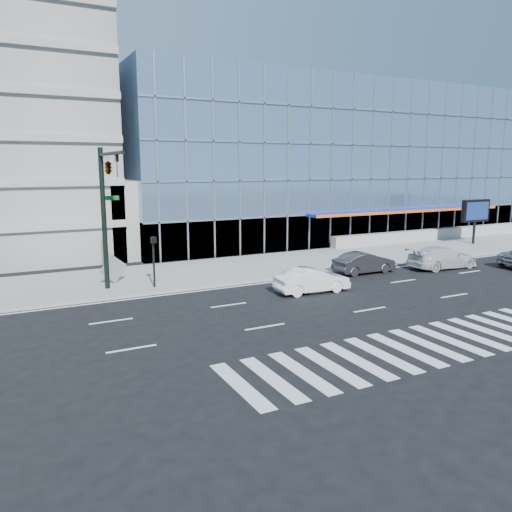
# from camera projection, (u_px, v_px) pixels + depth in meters

# --- Properties ---
(ground) EXTENTS (160.00, 160.00, 0.00)m
(ground) POSITION_uv_depth(u_px,v_px,m) (324.00, 292.00, 28.63)
(ground) COLOR black
(ground) RESTS_ON ground
(sidewalk) EXTENTS (120.00, 8.00, 0.15)m
(sidewalk) POSITION_uv_depth(u_px,v_px,m) (260.00, 266.00, 35.62)
(sidewalk) COLOR gray
(sidewalk) RESTS_ON ground
(theatre_building) EXTENTS (42.00, 26.00, 15.00)m
(theatre_building) POSITION_uv_depth(u_px,v_px,m) (296.00, 163.00, 56.34)
(theatre_building) COLOR #6C8EB4
(theatre_building) RESTS_ON ground
(ramp_block) EXTENTS (6.00, 8.00, 6.00)m
(ramp_block) POSITION_uv_depth(u_px,v_px,m) (139.00, 217.00, 41.15)
(ramp_block) COLOR gray
(ramp_block) RESTS_ON ground
(retaining_wall) EXTENTS (30.00, 0.80, 1.00)m
(retaining_wall) POSITION_uv_depth(u_px,v_px,m) (457.00, 232.00, 49.45)
(retaining_wall) COLOR gray
(retaining_wall) RESTS_ON sidewalk
(traffic_signal) EXTENTS (1.14, 5.74, 8.00)m
(traffic_signal) POSITION_uv_depth(u_px,v_px,m) (107.00, 184.00, 26.58)
(traffic_signal) COLOR black
(traffic_signal) RESTS_ON sidewalk
(ped_signal_post) EXTENTS (0.30, 0.33, 3.00)m
(ped_signal_post) POSITION_uv_depth(u_px,v_px,m) (154.00, 254.00, 28.75)
(ped_signal_post) COLOR black
(ped_signal_post) RESTS_ON sidewalk
(marquee_sign) EXTENTS (3.20, 0.43, 4.00)m
(marquee_sign) POSITION_uv_depth(u_px,v_px,m) (476.00, 212.00, 44.97)
(marquee_sign) COLOR black
(marquee_sign) RESTS_ON sidewalk
(white_suv) EXTENTS (5.38, 2.39, 1.53)m
(white_suv) POSITION_uv_depth(u_px,v_px,m) (442.00, 258.00, 35.16)
(white_suv) COLOR silver
(white_suv) RESTS_ON ground
(white_sedan) EXTENTS (4.42, 1.76, 1.43)m
(white_sedan) POSITION_uv_depth(u_px,v_px,m) (312.00, 280.00, 28.43)
(white_sedan) COLOR white
(white_sedan) RESTS_ON ground
(dark_sedan) EXTENTS (4.35, 1.54, 1.43)m
(dark_sedan) POSITION_uv_depth(u_px,v_px,m) (364.00, 263.00, 33.52)
(dark_sedan) COLOR black
(dark_sedan) RESTS_ON ground
(tilted_panel) EXTENTS (1.76, 0.61, 1.82)m
(tilted_panel) POSITION_uv_depth(u_px,v_px,m) (113.00, 269.00, 29.92)
(tilted_panel) COLOR gray
(tilted_panel) RESTS_ON sidewalk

